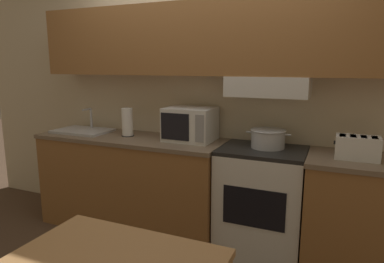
{
  "coord_description": "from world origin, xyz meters",
  "views": [
    {
      "loc": [
        1.08,
        -2.93,
        1.57
      ],
      "look_at": [
        0.05,
        -0.54,
        1.05
      ],
      "focal_mm": 32.0,
      "sensor_mm": 36.0,
      "label": 1
    }
  ],
  "objects_px": {
    "toaster": "(357,147)",
    "paper_towel_roll": "(127,122)",
    "cooking_pot": "(268,138)",
    "stove_range": "(261,202)",
    "sink_basin": "(83,130)",
    "microwave": "(190,124)"
  },
  "relations": [
    {
      "from": "toaster",
      "to": "paper_towel_roll",
      "type": "height_order",
      "value": "paper_towel_roll"
    },
    {
      "from": "cooking_pot",
      "to": "paper_towel_roll",
      "type": "distance_m",
      "value": 1.31
    },
    {
      "from": "stove_range",
      "to": "paper_towel_roll",
      "type": "distance_m",
      "value": 1.4
    },
    {
      "from": "cooking_pot",
      "to": "paper_towel_roll",
      "type": "height_order",
      "value": "paper_towel_roll"
    },
    {
      "from": "toaster",
      "to": "sink_basin",
      "type": "height_order",
      "value": "sink_basin"
    },
    {
      "from": "cooking_pot",
      "to": "paper_towel_roll",
      "type": "xyz_separation_m",
      "value": [
        -1.3,
        -0.06,
        0.05
      ]
    },
    {
      "from": "cooking_pot",
      "to": "microwave",
      "type": "bearing_deg",
      "value": 179.81
    },
    {
      "from": "paper_towel_roll",
      "to": "sink_basin",
      "type": "bearing_deg",
      "value": -178.24
    },
    {
      "from": "microwave",
      "to": "paper_towel_roll",
      "type": "xyz_separation_m",
      "value": [
        -0.62,
        -0.06,
        -0.02
      ]
    },
    {
      "from": "cooking_pot",
      "to": "toaster",
      "type": "xyz_separation_m",
      "value": [
        0.65,
        -0.09,
        0.01
      ]
    },
    {
      "from": "cooking_pot",
      "to": "microwave",
      "type": "distance_m",
      "value": 0.69
    },
    {
      "from": "stove_range",
      "to": "paper_towel_roll",
      "type": "height_order",
      "value": "paper_towel_roll"
    },
    {
      "from": "cooking_pot",
      "to": "toaster",
      "type": "height_order",
      "value": "toaster"
    },
    {
      "from": "stove_range",
      "to": "sink_basin",
      "type": "xyz_separation_m",
      "value": [
        -1.8,
        -0.02,
        0.47
      ]
    },
    {
      "from": "sink_basin",
      "to": "paper_towel_roll",
      "type": "distance_m",
      "value": 0.54
    },
    {
      "from": "microwave",
      "to": "toaster",
      "type": "relative_size",
      "value": 1.38
    },
    {
      "from": "microwave",
      "to": "sink_basin",
      "type": "distance_m",
      "value": 1.15
    },
    {
      "from": "stove_range",
      "to": "toaster",
      "type": "relative_size",
      "value": 2.97
    },
    {
      "from": "cooking_pot",
      "to": "microwave",
      "type": "relative_size",
      "value": 0.86
    },
    {
      "from": "stove_range",
      "to": "toaster",
      "type": "bearing_deg",
      "value": -3.37
    },
    {
      "from": "microwave",
      "to": "cooking_pot",
      "type": "bearing_deg",
      "value": -0.19
    },
    {
      "from": "stove_range",
      "to": "sink_basin",
      "type": "height_order",
      "value": "sink_basin"
    }
  ]
}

